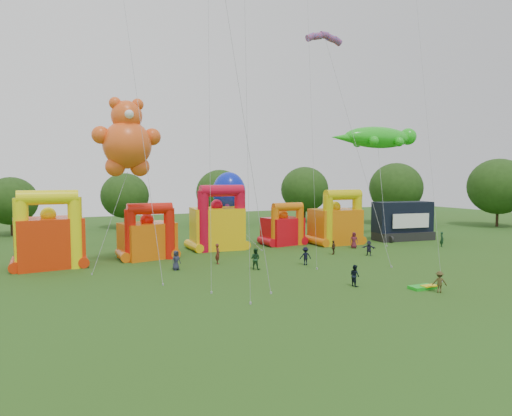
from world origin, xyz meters
name	(u,v)px	position (x,y,z in m)	size (l,w,h in m)	color
ground	(414,316)	(0.00, 0.00, 0.00)	(160.00, 160.00, 0.00)	#2C4D15
tree_ring	(395,213)	(-1.14, 0.60, 6.26)	(120.26, 122.33, 12.07)	#352314
bouncy_castle_0	(49,238)	(-19.78, 25.75, 2.73)	(6.14, 5.13, 7.24)	red
bouncy_castle_1	(148,237)	(-10.48, 26.64, 2.21)	(5.77, 5.01, 5.80)	orange
bouncy_castle_2	(218,225)	(-1.84, 29.18, 2.83)	(6.21, 5.22, 7.50)	yellow
bouncy_castle_3	(283,228)	(6.75, 28.99, 2.03)	(4.93, 4.21, 5.27)	red
bouncy_castle_4	(336,223)	(13.03, 26.70, 2.59)	(5.86, 4.84, 6.85)	orange
stage_trailer	(403,221)	(23.13, 25.89, 2.47)	(8.28, 4.00, 5.13)	black
teddy_bear_kite	(120,173)	(-13.70, 22.61, 8.77)	(6.83, 4.84, 15.79)	#F5571B
gecko_kite	(381,176)	(19.65, 26.35, 8.51)	(14.00, 8.69, 15.25)	green
octopus_kite	(233,204)	(1.16, 31.85, 4.98)	(4.14, 9.15, 9.10)	#0C1FBB
parafoil_kites	(260,121)	(-2.98, 15.43, 13.28)	(24.00, 17.08, 29.98)	red
diamond_kites	(299,86)	(-0.85, 12.45, 15.91)	(20.51, 15.10, 36.12)	red
folded_kite_bundle	(423,287)	(5.58, 4.85, 0.14)	(2.01, 1.12, 0.31)	green
spectator_0	(176,260)	(-9.45, 19.49, 0.89)	(0.87, 0.57, 1.78)	#24273C
spectator_1	(218,254)	(-5.02, 20.65, 0.99)	(0.72, 0.47, 1.98)	#5D241A
spectator_2	(255,259)	(-2.83, 16.76, 0.97)	(0.94, 0.73, 1.94)	#183C1E
spectator_3	(305,256)	(2.35, 16.53, 0.87)	(1.12, 0.65, 1.74)	black
spectator_4	(333,247)	(8.22, 20.36, 0.77)	(0.90, 0.37, 1.54)	#412B1A
spectator_5	(369,248)	(11.26, 18.18, 0.79)	(1.47, 0.47, 1.59)	#24243C
spectator_6	(354,240)	(12.88, 22.91, 0.95)	(0.93, 0.61, 1.90)	#571926
spectator_7	(442,239)	(23.11, 19.26, 0.91)	(0.66, 0.43, 1.82)	#16381F
spectator_8	(355,276)	(1.43, 7.72, 0.84)	(0.81, 0.63, 1.67)	black
spectator_9	(439,282)	(5.82, 3.52, 0.79)	(1.02, 0.59, 1.58)	#42381A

